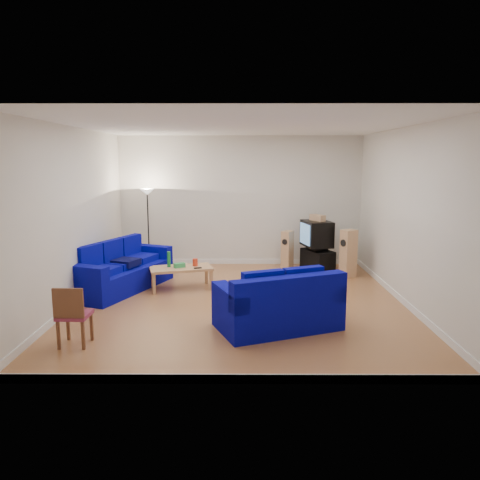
{
  "coord_description": "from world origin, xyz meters",
  "views": [
    {
      "loc": [
        0.04,
        -8.39,
        2.6
      ],
      "look_at": [
        0.0,
        0.4,
        1.1
      ],
      "focal_mm": 35.0,
      "sensor_mm": 36.0,
      "label": 1
    }
  ],
  "objects_px": {
    "coffee_table": "(181,270)",
    "television": "(316,234)",
    "sofa_three_seat": "(117,272)",
    "sofa_loveseat": "(279,307)",
    "tv_stand": "(317,260)"
  },
  "relations": [
    {
      "from": "coffee_table",
      "to": "tv_stand",
      "type": "bearing_deg",
      "value": 27.38
    },
    {
      "from": "sofa_loveseat",
      "to": "television",
      "type": "height_order",
      "value": "television"
    },
    {
      "from": "coffee_table",
      "to": "tv_stand",
      "type": "height_order",
      "value": "tv_stand"
    },
    {
      "from": "sofa_loveseat",
      "to": "tv_stand",
      "type": "height_order",
      "value": "sofa_loveseat"
    },
    {
      "from": "sofa_three_seat",
      "to": "coffee_table",
      "type": "relative_size",
      "value": 1.94
    },
    {
      "from": "sofa_three_seat",
      "to": "sofa_loveseat",
      "type": "relative_size",
      "value": 1.27
    },
    {
      "from": "sofa_loveseat",
      "to": "coffee_table",
      "type": "distance_m",
      "value": 2.94
    },
    {
      "from": "sofa_three_seat",
      "to": "sofa_loveseat",
      "type": "bearing_deg",
      "value": 76.15
    },
    {
      "from": "coffee_table",
      "to": "television",
      "type": "height_order",
      "value": "television"
    },
    {
      "from": "sofa_loveseat",
      "to": "television",
      "type": "xyz_separation_m",
      "value": [
        1.17,
        3.85,
        0.56
      ]
    },
    {
      "from": "coffee_table",
      "to": "television",
      "type": "distance_m",
      "value": 3.41
    },
    {
      "from": "television",
      "to": "tv_stand",
      "type": "bearing_deg",
      "value": 110.38
    },
    {
      "from": "tv_stand",
      "to": "sofa_loveseat",
      "type": "bearing_deg",
      "value": -42.45
    },
    {
      "from": "coffee_table",
      "to": "television",
      "type": "relative_size",
      "value": 1.56
    },
    {
      "from": "sofa_loveseat",
      "to": "tv_stand",
      "type": "bearing_deg",
      "value": 50.91
    }
  ]
}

